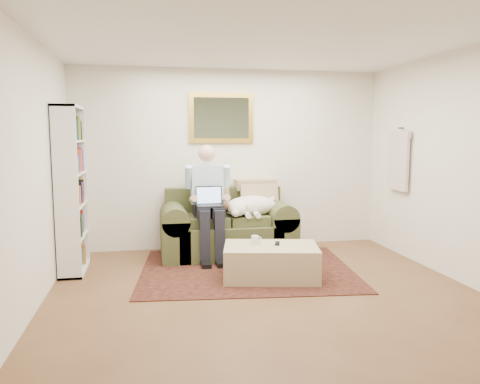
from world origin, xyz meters
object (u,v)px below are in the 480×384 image
object	(u,v)px
sofa	(227,232)
bookshelf	(71,190)
coffee_mug	(255,240)
laptop	(210,201)
sleeping_dog	(251,206)
ottoman	(271,262)
seated_man	(209,203)

from	to	relation	value
sofa	bookshelf	xyz separation A→B (m)	(-1.97, -0.41, 0.69)
bookshelf	sofa	bearing A→B (deg)	11.72
coffee_mug	laptop	bearing A→B (deg)	117.06
sleeping_dog	ottoman	xyz separation A→B (m)	(-0.01, -1.09, -0.50)
seated_man	laptop	xyz separation A→B (m)	(0.00, -0.07, 0.04)
sleeping_dog	coffee_mug	size ratio (longest dim) A/B	7.46
laptop	coffee_mug	xyz separation A→B (m)	(0.42, -0.83, -0.36)
seated_man	sleeping_dog	xyz separation A→B (m)	(0.60, 0.07, -0.07)
seated_man	bookshelf	size ratio (longest dim) A/B	0.76
sleeping_dog	bookshelf	distance (m)	2.34
sleeping_dog	coffee_mug	xyz separation A→B (m)	(-0.17, -0.97, -0.25)
seated_man	bookshelf	bearing A→B (deg)	-171.87
ottoman	bookshelf	world-z (taller)	bookshelf
sofa	seated_man	distance (m)	0.55
seated_man	ottoman	size ratio (longest dim) A/B	1.42
sofa	laptop	bearing A→B (deg)	-138.98
laptop	sofa	bearing A→B (deg)	41.02
laptop	ottoman	world-z (taller)	laptop
seated_man	ottoman	bearing A→B (deg)	-59.80
ottoman	sleeping_dog	bearing A→B (deg)	89.61
laptop	bookshelf	size ratio (longest dim) A/B	0.18
sleeping_dog	ottoman	bearing A→B (deg)	-90.39
sleeping_dog	sofa	bearing A→B (deg)	164.26
ottoman	coffee_mug	xyz separation A→B (m)	(-0.17, 0.11, 0.24)
laptop	sleeping_dog	size ratio (longest dim) A/B	0.47
sleeping_dog	bookshelf	size ratio (longest dim) A/B	0.37
laptop	sleeping_dog	world-z (taller)	laptop
sleeping_dog	seated_man	bearing A→B (deg)	-172.87
ottoman	coffee_mug	bearing A→B (deg)	145.76
sleeping_dog	bookshelf	world-z (taller)	bookshelf
coffee_mug	bookshelf	xyz separation A→B (m)	(-2.12, 0.66, 0.56)
sofa	sleeping_dog	bearing A→B (deg)	-15.74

